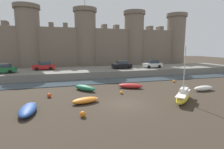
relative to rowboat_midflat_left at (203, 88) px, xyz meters
The scene contains 18 objects.
ground_plane 12.24m from the rowboat_midflat_left, 168.96° to the right, with size 160.00×160.00×0.00m, color #382D23.
water_channel 15.58m from the rowboat_midflat_left, 140.42° to the left, with size 80.00×4.50×0.10m, color #3D4C56.
quay_road 20.96m from the rowboat_midflat_left, 124.96° to the left, with size 66.62×10.00×1.32m, color slate.
castle 31.27m from the rowboat_midflat_left, 113.11° to the left, with size 60.66×6.04×18.63m.
rowboat_midflat_left is the anchor object (origin of this frame).
rowboat_foreground_left 9.81m from the rowboat_midflat_left, 155.35° to the left, with size 3.67×2.73×0.71m.
rowboat_foreground_right 21.34m from the rowboat_midflat_left, behind, with size 1.44×3.76×0.67m.
sailboat_midflat_right 6.55m from the rowboat_midflat_left, 150.84° to the right, with size 4.35×4.17×5.92m.
rowboat_foreground_centre 15.96m from the rowboat_midflat_left, behind, with size 3.13×1.87×0.61m.
rowboat_near_channel_left 15.95m from the rowboat_midflat_left, 163.82° to the left, with size 3.07×3.44×0.76m.
mooring_buoy_near_channel 19.88m from the rowboat_midflat_left, behind, with size 0.51×0.51×0.51m, color #E04C1E.
mooring_buoy_mid_mud 17.23m from the rowboat_midflat_left, 164.75° to the right, with size 0.51×0.51×0.51m, color orange.
mooring_buoy_near_shore 11.24m from the rowboat_midflat_left, behind, with size 0.39×0.39×0.39m, color orange.
mooring_buoy_off_centre 6.00m from the rowboat_midflat_left, 93.08° to the left, with size 0.39×0.39×0.39m, color orange.
car_quay_west 15.83m from the rowboat_midflat_left, 86.53° to the left, with size 4.11×1.91×1.62m.
car_quay_east 28.46m from the rowboat_midflat_left, 139.63° to the left, with size 4.11×1.91×1.62m.
car_quay_centre_west 32.10m from the rowboat_midflat_left, 151.12° to the left, with size 4.11×1.91×1.62m.
car_quay_centre_east 17.24m from the rowboat_midflat_left, 110.50° to the left, with size 4.11×1.91×1.62m.
Camera 1 is at (-6.07, -16.27, 5.83)m, focal length 28.00 mm.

